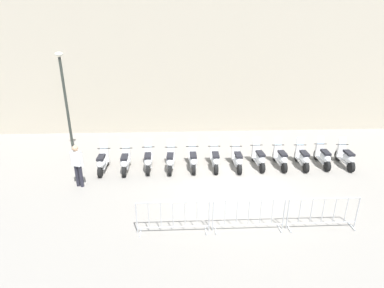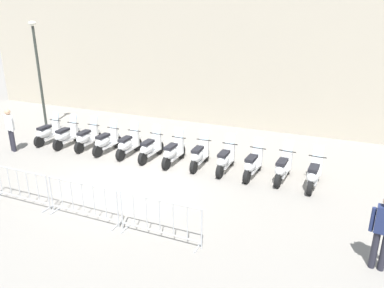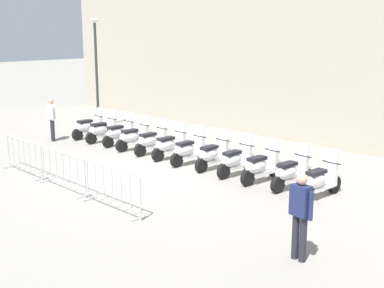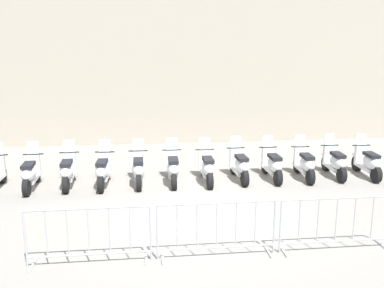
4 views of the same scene
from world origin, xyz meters
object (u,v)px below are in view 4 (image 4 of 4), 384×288
object	(u,v)px
motorcycle_10	(335,163)
barrier_segment_0	(89,236)
barrier_segment_2	(336,224)
motorcycle_9	(305,164)
motorcycle_4	(139,169)
motorcycle_1	(30,174)
motorcycle_3	(103,171)
motorcycle_11	(368,163)
motorcycle_6	(207,168)
barrier_segment_1	(217,230)
motorcycle_5	(173,168)
motorcycle_7	(240,166)
motorcycle_2	(68,171)
motorcycle_8	(272,165)

from	to	relation	value
motorcycle_10	barrier_segment_0	bearing A→B (deg)	-151.20
barrier_segment_2	motorcycle_9	bearing A→B (deg)	70.43
motorcycle_9	motorcycle_4	bearing A→B (deg)	174.63
motorcycle_1	motorcycle_3	bearing A→B (deg)	-3.87
motorcycle_4	motorcycle_11	xyz separation A→B (m)	(6.87, -0.67, 0.00)
motorcycle_4	barrier_segment_0	xyz separation A→B (m)	(-1.21, -4.37, 0.07)
motorcycle_6	motorcycle_11	xyz separation A→B (m)	(4.91, -0.43, 0.00)
motorcycle_4	motorcycle_10	distance (m)	5.91
motorcycle_4	motorcycle_11	world-z (taller)	same
barrier_segment_0	barrier_segment_1	xyz separation A→B (m)	(2.29, -0.20, 0.00)
motorcycle_11	motorcycle_1	bearing A→B (deg)	175.04
motorcycle_5	motorcycle_9	distance (m)	3.94
motorcycle_7	motorcycle_9	xyz separation A→B (m)	(1.95, -0.24, 0.00)
motorcycle_1	barrier_segment_0	xyz separation A→B (m)	(1.74, -4.55, 0.07)
motorcycle_5	barrier_segment_0	bearing A→B (deg)	-117.13
motorcycle_1	motorcycle_7	xyz separation A→B (m)	(5.91, -0.40, 0.00)
motorcycle_3	motorcycle_4	world-z (taller)	same
motorcycle_7	motorcycle_9	size ratio (longest dim) A/B	1.00
motorcycle_5	barrier_segment_0	xyz separation A→B (m)	(-2.19, -4.27, 0.07)
motorcycle_6	motorcycle_10	distance (m)	3.94
barrier_segment_1	motorcycle_6	bearing A→B (deg)	78.55
motorcycle_4	motorcycle_5	bearing A→B (deg)	-5.66
barrier_segment_2	motorcycle_2	bearing A→B (deg)	137.02
motorcycle_5	motorcycle_6	distance (m)	0.99
motorcycle_3	barrier_segment_2	bearing A→B (deg)	-47.87
motorcycle_4	motorcycle_5	world-z (taller)	same
motorcycle_1	barrier_segment_2	world-z (taller)	motorcycle_1
motorcycle_4	motorcycle_8	distance (m)	3.95
motorcycle_7	motorcycle_11	xyz separation A→B (m)	(3.91, -0.45, 0.00)
motorcycle_7	motorcycle_8	distance (m)	0.98
motorcycle_6	motorcycle_8	distance (m)	1.98
barrier_segment_0	barrier_segment_2	distance (m)	4.60
motorcycle_3	motorcycle_9	world-z (taller)	same
motorcycle_2	motorcycle_6	xyz separation A→B (m)	(3.92, -0.44, 0.00)
motorcycle_5	motorcycle_11	bearing A→B (deg)	-5.58
motorcycle_2	motorcycle_5	xyz separation A→B (m)	(2.94, -0.29, 0.00)
barrier_segment_1	barrier_segment_2	distance (m)	2.30
motorcycle_1	motorcycle_11	bearing A→B (deg)	-4.96
motorcycle_3	motorcycle_7	bearing A→B (deg)	-3.90
motorcycle_3	motorcycle_5	world-z (taller)	same
motorcycle_1	motorcycle_2	size ratio (longest dim) A/B	1.00
motorcycle_10	motorcycle_11	size ratio (longest dim) A/B	1.00
motorcycle_9	motorcycle_7	bearing A→B (deg)	173.02
motorcycle_9	motorcycle_11	size ratio (longest dim) A/B	1.00
motorcycle_2	barrier_segment_0	world-z (taller)	motorcycle_2
barrier_segment_1	motorcycle_4	bearing A→B (deg)	103.29
motorcycle_11	barrier_segment_0	bearing A→B (deg)	-155.40
motorcycle_2	motorcycle_8	xyz separation A→B (m)	(5.89, -0.53, 0.00)
motorcycle_6	barrier_segment_2	bearing A→B (deg)	-72.69
motorcycle_4	motorcycle_5	xyz separation A→B (m)	(0.98, -0.10, 0.00)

